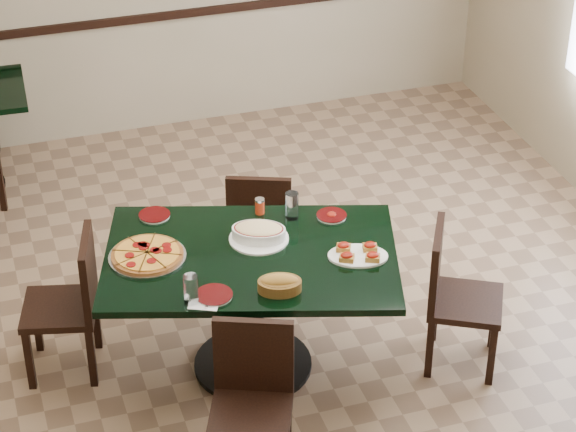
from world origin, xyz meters
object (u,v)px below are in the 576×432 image
object	(u,v)px
bruschetta_platter	(358,253)
main_table	(251,283)
pepperoni_pizza	(147,255)
bread_basket	(280,284)
chair_right	(452,291)
lasagna_casserole	(259,232)
chair_near	(252,394)
chair_far	(261,223)
chair_left	(72,298)

from	to	relation	value
bruschetta_platter	main_table	bearing A→B (deg)	178.58
pepperoni_pizza	bread_basket	distance (m)	0.75
chair_right	lasagna_casserole	xyz separation A→B (m)	(-0.97, 0.40, 0.33)
lasagna_casserole	chair_near	bearing A→B (deg)	-85.43
chair_far	chair_near	size ratio (longest dim) A/B	0.98
lasagna_casserole	main_table	bearing A→B (deg)	-99.79
chair_far	chair_left	bearing A→B (deg)	41.85
chair_far	lasagna_casserole	size ratio (longest dim) A/B	2.39
pepperoni_pizza	bruschetta_platter	xyz separation A→B (m)	(1.05, -0.33, 0.01)
chair_near	chair_right	distance (m)	1.35
main_table	bread_basket	size ratio (longest dim) A/B	6.91
pepperoni_pizza	chair_right	bearing A→B (deg)	-14.71
lasagna_casserole	bruschetta_platter	bearing A→B (deg)	-12.20
pepperoni_pizza	bruschetta_platter	size ratio (longest dim) A/B	1.10
chair_far	chair_left	distance (m)	1.27
chair_far	pepperoni_pizza	bearing A→B (deg)	58.53
main_table	chair_near	world-z (taller)	chair_near
chair_far	chair_near	bearing A→B (deg)	93.35
chair_near	chair_right	xyz separation A→B (m)	(1.27, 0.47, 0.01)
main_table	bread_basket	xyz separation A→B (m)	(0.05, -0.35, 0.22)
chair_right	chair_left	distance (m)	2.06
main_table	bread_basket	world-z (taller)	bread_basket
bruschetta_platter	chair_right	bearing A→B (deg)	10.25
chair_left	bruschetta_platter	xyz separation A→B (m)	(1.45, -0.49, 0.31)
lasagna_casserole	bread_basket	world-z (taller)	bread_basket
chair_left	lasagna_casserole	xyz separation A→B (m)	(1.00, -0.17, 0.33)
chair_left	bread_basket	size ratio (longest dim) A/B	3.31
bread_basket	bruschetta_platter	size ratio (longest dim) A/B	0.68
pepperoni_pizza	bruschetta_platter	distance (m)	1.10
chair_left	pepperoni_pizza	bearing A→B (deg)	82.47
lasagna_casserole	bread_basket	size ratio (longest dim) A/B	1.34
chair_far	chair_left	xyz separation A→B (m)	(-1.19, -0.44, 0.02)
chair_right	bread_basket	bearing A→B (deg)	123.25
main_table	chair_left	distance (m)	0.97
main_table	chair_right	xyz separation A→B (m)	(1.06, -0.27, -0.10)
pepperoni_pizza	lasagna_casserole	world-z (taller)	lasagna_casserole
main_table	chair_left	world-z (taller)	chair_left
bruschetta_platter	chair_far	bearing A→B (deg)	124.22
bruschetta_platter	bread_basket	bearing A→B (deg)	-142.88
bread_basket	pepperoni_pizza	bearing A→B (deg)	154.35
bread_basket	chair_near	bearing A→B (deg)	-108.81
main_table	chair_left	size ratio (longest dim) A/B	2.09
chair_far	bread_basket	world-z (taller)	bread_basket
pepperoni_pizza	chair_near	bearing A→B (deg)	-70.83
main_table	chair_near	xyz separation A→B (m)	(-0.22, -0.74, -0.11)
chair_left	bread_basket	xyz separation A→B (m)	(0.97, -0.65, 0.32)
bread_basket	chair_left	bearing A→B (deg)	161.33
chair_far	pepperoni_pizza	size ratio (longest dim) A/B	2.00
chair_left	bread_basket	world-z (taller)	bread_basket
main_table	bruschetta_platter	xyz separation A→B (m)	(0.53, -0.19, 0.21)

